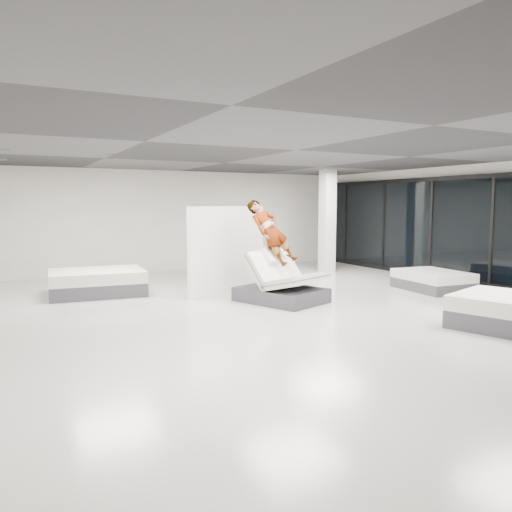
% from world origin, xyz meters
% --- Properties ---
extents(room, '(14.00, 14.04, 3.20)m').
position_xyz_m(room, '(0.00, 0.00, 1.60)').
color(room, beige).
rests_on(room, ground).
extents(hero_bed, '(1.87, 2.13, 1.20)m').
position_xyz_m(hero_bed, '(0.22, 0.86, 0.36)').
color(hero_bed, '#39393E').
rests_on(hero_bed, floor).
extents(person, '(1.14, 1.74, 1.12)m').
position_xyz_m(person, '(0.10, 1.17, 1.19)').
color(person, slate).
rests_on(person, hero_bed).
extents(remote, '(0.10, 0.15, 0.08)m').
position_xyz_m(remote, '(0.43, 0.92, 1.00)').
color(remote, black).
rests_on(remote, person).
extents(divider_panel, '(2.23, 0.78, 2.09)m').
position_xyz_m(divider_panel, '(-0.44, 2.34, 1.05)').
color(divider_panel, white).
rests_on(divider_panel, floor).
extents(flat_bed_right_far, '(1.45, 1.84, 0.47)m').
position_xyz_m(flat_bed_right_far, '(4.34, 0.44, 0.24)').
color(flat_bed_right_far, '#39393E').
rests_on(flat_bed_right_far, floor).
extents(flat_bed_left_far, '(2.28, 1.80, 0.59)m').
position_xyz_m(flat_bed_left_far, '(-3.23, 3.67, 0.29)').
color(flat_bed_left_far, '#39393E').
rests_on(flat_bed_left_far, floor).
extents(column, '(0.40, 0.40, 3.20)m').
position_xyz_m(column, '(4.00, 4.50, 1.60)').
color(column, silver).
rests_on(column, floor).
extents(storefront_glazing, '(0.12, 13.40, 2.92)m').
position_xyz_m(storefront_glazing, '(5.90, 0.00, 1.45)').
color(storefront_glazing, '#1C2730').
rests_on(storefront_glazing, floor).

